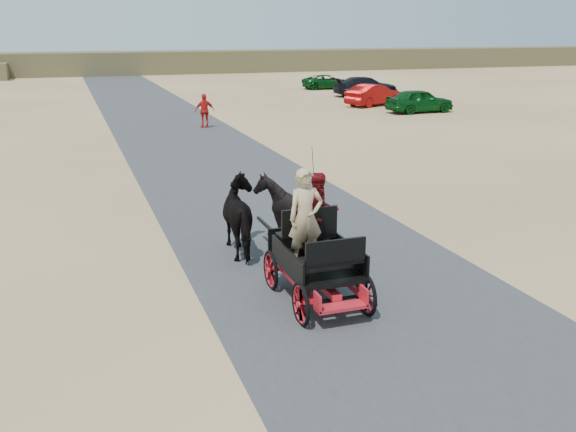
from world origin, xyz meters
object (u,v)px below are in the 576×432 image
object	(u,v)px
pedestrian	(205,111)
car_c	(366,86)
carriage	(316,282)
horse_left	(244,217)
car_a	(420,101)
car_b	(374,95)
car_d	(328,82)
horse_right	(291,212)

from	to	relation	value
pedestrian	car_c	xyz separation A→B (m)	(14.67, 11.62, -0.15)
carriage	horse_left	size ratio (longest dim) A/B	1.20
car_a	car_b	world-z (taller)	car_a
pedestrian	car_d	world-z (taller)	pedestrian
horse_left	car_c	bearing A→B (deg)	-120.19
car_a	car_d	world-z (taller)	car_a
car_a	car_c	size ratio (longest dim) A/B	0.84
horse_left	car_b	xyz separation A→B (m)	(15.62, 24.92, -0.15)
horse_right	car_a	xyz separation A→B (m)	(15.52, 20.81, -0.14)
car_d	car_a	bearing A→B (deg)	-180.00
carriage	car_b	bearing A→B (deg)	61.64
car_b	car_a	bearing A→B (deg)	169.94
carriage	car_a	bearing A→B (deg)	55.98
pedestrian	car_c	world-z (taller)	pedestrian
horse_left	pedestrian	size ratio (longest dim) A/B	1.16
car_d	car_b	bearing A→B (deg)	174.43
pedestrian	car_d	distance (m)	23.00
car_a	horse_right	bearing A→B (deg)	139.68
carriage	car_b	xyz separation A→B (m)	(15.07, 27.92, 0.34)
horse_right	car_d	xyz separation A→B (m)	(16.28, 37.03, -0.27)
pedestrian	carriage	bearing A→B (deg)	81.17
car_a	car_b	size ratio (longest dim) A/B	0.98
carriage	car_d	world-z (taller)	car_d
horse_left	car_d	size ratio (longest dim) A/B	0.48
carriage	horse_right	size ratio (longest dim) A/B	1.41
car_c	car_d	distance (m)	6.46
carriage	horse_right	world-z (taller)	horse_right
carriage	car_b	world-z (taller)	car_b
horse_right	car_c	xyz separation A→B (m)	(16.70, 30.59, -0.14)
horse_right	car_b	size ratio (longest dim) A/B	0.40
pedestrian	car_c	bearing A→B (deg)	-143.73
carriage	car_c	bearing A→B (deg)	62.82
pedestrian	car_a	xyz separation A→B (m)	(13.49, 1.84, -0.16)
horse_left	car_d	xyz separation A→B (m)	(17.38, 37.03, -0.26)
car_b	car_c	xyz separation A→B (m)	(2.18, 5.67, 0.02)
carriage	horse_right	xyz separation A→B (m)	(0.55, 3.00, 0.49)
horse_right	car_a	size ratio (longest dim) A/B	0.41
car_c	car_d	bearing A→B (deg)	5.64
car_c	car_b	bearing A→B (deg)	160.89
horse_left	car_b	world-z (taller)	horse_left
car_b	car_d	size ratio (longest dim) A/B	1.01
horse_left	horse_right	xyz separation A→B (m)	(1.10, 0.00, 0.00)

